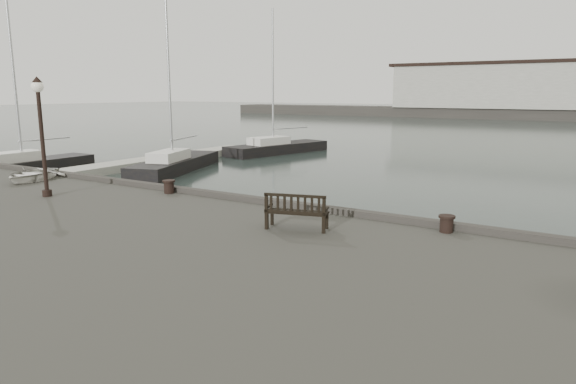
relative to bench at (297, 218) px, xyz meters
name	(u,v)px	position (x,y,z in m)	size (l,w,h in m)	color
ground	(326,261)	(-0.30, 2.23, -1.85)	(400.00, 400.00, 0.00)	black
pontoon	(130,165)	(-20.30, 12.23, -1.60)	(2.00, 24.00, 0.50)	#B4B2A7
breakwater	(540,96)	(-4.86, 94.23, 2.45)	(140.00, 9.50, 12.20)	#383530
bench	(297,218)	(0.00, 0.00, 0.00)	(1.67, 0.97, 0.91)	black
bollard_left	(169,187)	(-6.18, 1.73, -0.06)	(0.43, 0.43, 0.45)	black
bollard_right	(447,224)	(3.31, 1.73, -0.08)	(0.41, 0.41, 0.43)	black
lamp_post	(41,120)	(-9.25, -0.83, 2.23)	(0.39, 0.39, 3.93)	black
dinghy	(31,174)	(-12.63, 0.72, -0.03)	(1.83, 2.56, 0.53)	silver
yacht_a	(29,169)	(-24.34, 7.69, -1.61)	(2.39, 8.27, 11.44)	black
yacht_c	(176,167)	(-16.97, 13.12, -1.61)	(5.20, 9.64, 12.70)	black
yacht_d	(277,150)	(-16.78, 24.80, -1.62)	(4.72, 9.94, 12.07)	black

